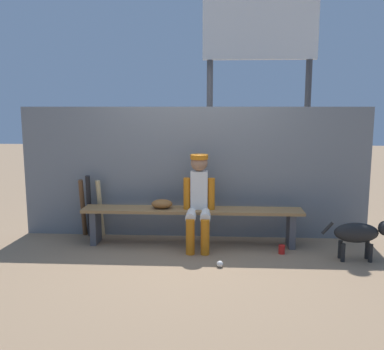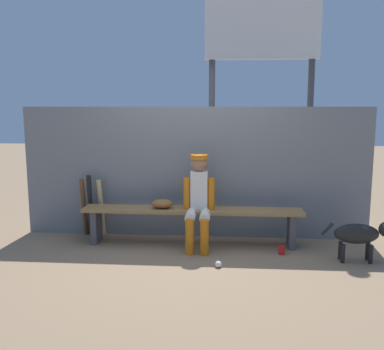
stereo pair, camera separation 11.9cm
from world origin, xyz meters
The scene contains 13 objects.
ground_plane centered at (0.00, 0.00, 0.00)m, with size 30.00×30.00×0.00m, color #937556.
chainlink_fence centered at (0.00, 0.39, 0.91)m, with size 4.81×0.03×1.82m, color slate.
dugout_bench centered at (0.00, 0.00, 0.39)m, with size 2.90×0.36×0.49m.
player_seated centered at (0.09, -0.11, 0.66)m, with size 0.41×0.55×1.21m.
baseball_glove centered at (-0.40, 0.00, 0.55)m, with size 0.28×0.20×0.12m, color brown.
bat_wood_natural centered at (-1.31, 0.29, 0.41)m, with size 0.06×0.06×0.82m, color tan.
bat_aluminum_black centered at (-1.45, 0.23, 0.45)m, with size 0.06×0.06×0.89m, color black.
bat_wood_dark centered at (-1.55, 0.26, 0.42)m, with size 0.06×0.06×0.84m, color brown.
baseball centered at (0.37, -0.80, 0.04)m, with size 0.07×0.07×0.07m, color white.
cup_on_ground centered at (1.14, -0.30, 0.06)m, with size 0.08×0.08×0.11m, color red.
cup_on_bench centered at (-0.04, 0.02, 0.54)m, with size 0.08×0.08×0.11m, color #1E47AD.
scoreboard centered at (1.04, 1.58, 2.65)m, with size 2.08×0.27×3.79m.
dog centered at (2.04, -0.48, 0.34)m, with size 0.84×0.20×0.49m.
Camera 1 is at (0.32, -5.49, 1.82)m, focal length 40.14 mm.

